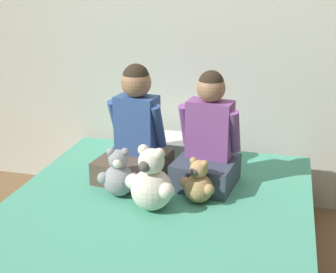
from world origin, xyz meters
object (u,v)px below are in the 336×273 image
child_on_left (135,135)px  teddy_bear_between_children (151,183)px  teddy_bear_held_by_left_child (119,176)px  pillow_at_headboard (186,147)px  child_on_right (208,142)px  teddy_bear_held_by_right_child (198,184)px  bed (151,247)px

child_on_left → teddy_bear_between_children: bearing=-53.7°
teddy_bear_held_by_left_child → pillow_at_headboard: 0.67m
child_on_right → teddy_bear_held_by_right_child: (-0.00, -0.23, -0.14)m
pillow_at_headboard → teddy_bear_held_by_right_child: bearing=-71.7°
bed → teddy_bear_held_by_left_child: 0.40m
teddy_bear_held_by_left_child → pillow_at_headboard: (0.22, 0.63, -0.05)m
pillow_at_headboard → teddy_bear_between_children: bearing=-90.7°
child_on_left → teddy_bear_between_children: 0.43m
child_on_right → bed: bearing=-108.9°
child_on_left → teddy_bear_held_by_right_child: child_on_left is taller
child_on_right → pillow_at_headboard: bearing=126.5°
bed → teddy_bear_between_children: 0.33m
bed → child_on_left: size_ratio=2.93×
bed → teddy_bear_between_children: size_ratio=5.71×
bed → child_on_left: 0.64m
bed → teddy_bear_between_children: (-0.01, 0.04, 0.33)m
child_on_left → pillow_at_headboard: bearing=67.4°
teddy_bear_between_children → pillow_at_headboard: 0.74m
teddy_bear_between_children → pillow_at_headboard: bearing=107.5°
child_on_right → pillow_at_headboard: child_on_right is taller
child_on_right → pillow_at_headboard: 0.46m
teddy_bear_held_by_right_child → teddy_bear_between_children: (-0.21, -0.13, 0.04)m
child_on_left → teddy_bear_held_by_left_child: bearing=-83.2°
teddy_bear_held_by_right_child → teddy_bear_between_children: 0.25m
teddy_bear_held_by_right_child → teddy_bear_held_by_left_child: bearing=-153.6°
child_on_left → teddy_bear_held_by_left_child: (-0.00, -0.27, -0.13)m
teddy_bear_held_by_left_child → teddy_bear_between_children: (0.21, -0.10, 0.03)m
bed → pillow_at_headboard: pillow_at_headboard is taller
bed → teddy_bear_held_by_left_child: (-0.22, 0.14, 0.30)m
bed → teddy_bear_held_by_right_child: (0.20, 0.17, 0.29)m
child_on_right → pillow_at_headboard: size_ratio=1.10×
teddy_bear_held_by_left_child → pillow_at_headboard: size_ratio=0.46×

